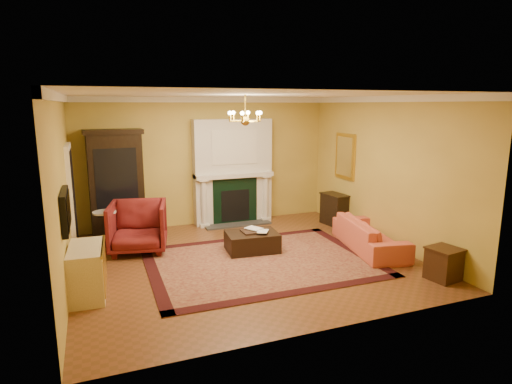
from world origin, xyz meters
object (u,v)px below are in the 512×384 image
commode (87,271)px  console_table (334,210)px  wingback_armchair (138,224)px  pedestal_table (106,228)px  leather_ottoman (252,241)px  coral_sofa (370,230)px  china_cabinet (116,186)px  end_table (443,265)px

commode → console_table: 5.87m
wingback_armchair → console_table: size_ratio=1.50×
wingback_armchair → commode: wingback_armchair is taller
commode → console_table: commode is taller
pedestal_table → leather_ottoman: (2.66, -1.07, -0.26)m
commode → leather_ottoman: (3.00, 0.96, -0.18)m
commode → leather_ottoman: bearing=21.0°
pedestal_table → coral_sofa: 5.20m
wingback_armchair → pedestal_table: bearing=168.6°
china_cabinet → end_table: china_cabinet is taller
wingback_armchair → leather_ottoman: bearing=-9.6°
pedestal_table → coral_sofa: coral_sofa is taller
pedestal_table → coral_sofa: (4.88, -1.81, -0.06)m
end_table → console_table: (0.06, 3.50, 0.10)m
coral_sofa → leather_ottoman: bearing=82.6°
coral_sofa → console_table: size_ratio=2.83×
china_cabinet → wingback_armchair: china_cabinet is taller
china_cabinet → end_table: bearing=-46.1°
china_cabinet → end_table: 6.65m
leather_ottoman → console_table: bearing=28.5°
console_table → leather_ottoman: size_ratio=0.73×
coral_sofa → china_cabinet: bearing=69.3°
pedestal_table → end_table: pedestal_table is taller
china_cabinet → coral_sofa: bearing=-34.6°
pedestal_table → console_table: pedestal_table is taller
commode → console_table: size_ratio=1.42×
wingback_armchair → console_table: 4.59m
china_cabinet → leather_ottoman: bearing=-44.4°
console_table → leather_ottoman: console_table is taller
commode → console_table: bearing=23.5°
pedestal_table → end_table: size_ratio=1.54×
china_cabinet → coral_sofa: (4.58, -2.82, -0.71)m
china_cabinet → coral_sofa: china_cabinet is taller
china_cabinet → pedestal_table: 1.24m
console_table → china_cabinet: bearing=160.1°
leather_ottoman → china_cabinet: bearing=143.8°
end_table → leather_ottoman: size_ratio=0.52×
pedestal_table → leather_ottoman: 2.88m
leather_ottoman → coral_sofa: bearing=-13.1°
pedestal_table → commode: bearing=-99.4°
china_cabinet → commode: china_cabinet is taller
wingback_armchair → end_table: size_ratio=2.11×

